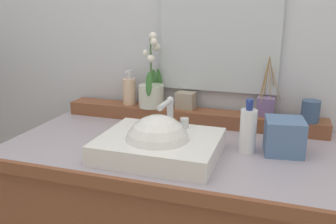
{
  "coord_description": "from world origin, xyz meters",
  "views": [
    {
      "loc": [
        0.39,
        -1.22,
        1.37
      ],
      "look_at": [
        -0.0,
        -0.04,
        1.0
      ],
      "focal_mm": 38.75,
      "sensor_mm": 36.0,
      "label": 1
    }
  ],
  "objects_px": {
    "soap_dispenser": "(129,90)",
    "tissue_box": "(284,136)",
    "tumbler_cup": "(310,111)",
    "reed_diffuser": "(266,105)",
    "potted_plant": "(151,89)",
    "sink_basin": "(159,147)",
    "lotion_bottle": "(248,130)",
    "trinket_box": "(186,100)"
  },
  "relations": [
    {
      "from": "lotion_bottle",
      "to": "trinket_box",
      "type": "bearing_deg",
      "value": 137.93
    },
    {
      "from": "sink_basin",
      "to": "soap_dispenser",
      "type": "height_order",
      "value": "soap_dispenser"
    },
    {
      "from": "trinket_box",
      "to": "tissue_box",
      "type": "height_order",
      "value": "trinket_box"
    },
    {
      "from": "sink_basin",
      "to": "lotion_bottle",
      "type": "distance_m",
      "value": 0.32
    },
    {
      "from": "lotion_bottle",
      "to": "tissue_box",
      "type": "bearing_deg",
      "value": 13.11
    },
    {
      "from": "tumbler_cup",
      "to": "lotion_bottle",
      "type": "distance_m",
      "value": 0.32
    },
    {
      "from": "potted_plant",
      "to": "reed_diffuser",
      "type": "relative_size",
      "value": 1.35
    },
    {
      "from": "sink_basin",
      "to": "reed_diffuser",
      "type": "xyz_separation_m",
      "value": [
        0.33,
        0.42,
        0.07
      ]
    },
    {
      "from": "soap_dispenser",
      "to": "trinket_box",
      "type": "xyz_separation_m",
      "value": [
        0.27,
        0.01,
        -0.03
      ]
    },
    {
      "from": "soap_dispenser",
      "to": "tissue_box",
      "type": "distance_m",
      "value": 0.73
    },
    {
      "from": "potted_plant",
      "to": "tissue_box",
      "type": "bearing_deg",
      "value": -21.22
    },
    {
      "from": "tissue_box",
      "to": "reed_diffuser",
      "type": "bearing_deg",
      "value": 108.04
    },
    {
      "from": "tumbler_cup",
      "to": "reed_diffuser",
      "type": "bearing_deg",
      "value": 167.27
    },
    {
      "from": "sink_basin",
      "to": "tumbler_cup",
      "type": "distance_m",
      "value": 0.63
    },
    {
      "from": "trinket_box",
      "to": "tissue_box",
      "type": "bearing_deg",
      "value": -25.11
    },
    {
      "from": "sink_basin",
      "to": "trinket_box",
      "type": "distance_m",
      "value": 0.42
    },
    {
      "from": "sink_basin",
      "to": "soap_dispenser",
      "type": "bearing_deg",
      "value": 125.5
    },
    {
      "from": "reed_diffuser",
      "to": "tissue_box",
      "type": "relative_size",
      "value": 1.89
    },
    {
      "from": "soap_dispenser",
      "to": "tissue_box",
      "type": "height_order",
      "value": "soap_dispenser"
    },
    {
      "from": "potted_plant",
      "to": "lotion_bottle",
      "type": "xyz_separation_m",
      "value": [
        0.46,
        -0.25,
        -0.06
      ]
    },
    {
      "from": "reed_diffuser",
      "to": "tissue_box",
      "type": "height_order",
      "value": "reed_diffuser"
    },
    {
      "from": "trinket_box",
      "to": "lotion_bottle",
      "type": "bearing_deg",
      "value": -37.22
    },
    {
      "from": "potted_plant",
      "to": "reed_diffuser",
      "type": "distance_m",
      "value": 0.5
    },
    {
      "from": "soap_dispenser",
      "to": "trinket_box",
      "type": "distance_m",
      "value": 0.27
    },
    {
      "from": "reed_diffuser",
      "to": "trinket_box",
      "type": "distance_m",
      "value": 0.34
    },
    {
      "from": "potted_plant",
      "to": "soap_dispenser",
      "type": "relative_size",
      "value": 2.11
    },
    {
      "from": "potted_plant",
      "to": "soap_dispenser",
      "type": "distance_m",
      "value": 0.12
    },
    {
      "from": "potted_plant",
      "to": "tissue_box",
      "type": "xyz_separation_m",
      "value": [
        0.58,
        -0.23,
        -0.08
      ]
    },
    {
      "from": "soap_dispenser",
      "to": "tumbler_cup",
      "type": "bearing_deg",
      "value": -1.79
    },
    {
      "from": "potted_plant",
      "to": "sink_basin",
      "type": "bearing_deg",
      "value": -66.18
    },
    {
      "from": "soap_dispenser",
      "to": "tissue_box",
      "type": "bearing_deg",
      "value": -18.74
    },
    {
      "from": "soap_dispenser",
      "to": "trinket_box",
      "type": "height_order",
      "value": "soap_dispenser"
    },
    {
      "from": "potted_plant",
      "to": "tumbler_cup",
      "type": "bearing_deg",
      "value": -1.23
    },
    {
      "from": "reed_diffuser",
      "to": "tissue_box",
      "type": "bearing_deg",
      "value": -71.96
    },
    {
      "from": "trinket_box",
      "to": "tissue_box",
      "type": "distance_m",
      "value": 0.49
    },
    {
      "from": "soap_dispenser",
      "to": "trinket_box",
      "type": "relative_size",
      "value": 1.96
    },
    {
      "from": "potted_plant",
      "to": "soap_dispenser",
      "type": "bearing_deg",
      "value": 174.93
    },
    {
      "from": "sink_basin",
      "to": "reed_diffuser",
      "type": "distance_m",
      "value": 0.53
    },
    {
      "from": "potted_plant",
      "to": "trinket_box",
      "type": "xyz_separation_m",
      "value": [
        0.15,
        0.02,
        -0.04
      ]
    },
    {
      "from": "soap_dispenser",
      "to": "tissue_box",
      "type": "relative_size",
      "value": 1.21
    },
    {
      "from": "tumbler_cup",
      "to": "potted_plant",
      "type": "bearing_deg",
      "value": 178.77
    },
    {
      "from": "tumbler_cup",
      "to": "tissue_box",
      "type": "height_order",
      "value": "tumbler_cup"
    }
  ]
}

